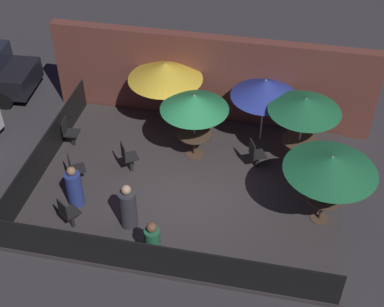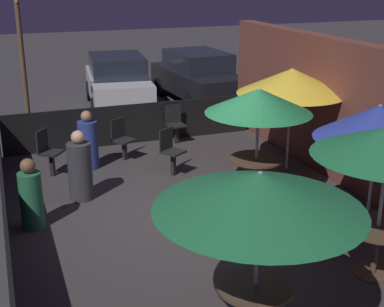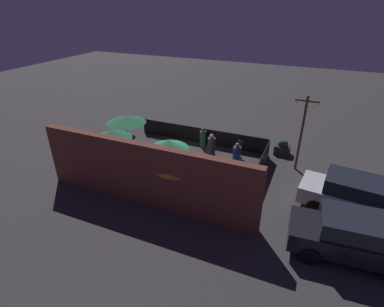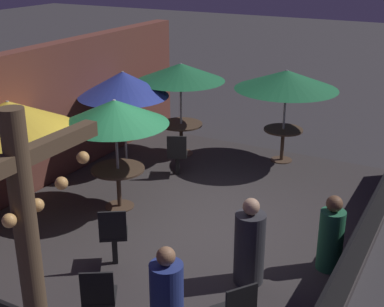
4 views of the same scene
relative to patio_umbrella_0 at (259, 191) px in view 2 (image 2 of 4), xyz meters
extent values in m
plane|color=#383538|center=(-3.51, 0.57, -1.96)|extent=(60.00, 60.00, 0.00)
cube|color=#383333|center=(-3.51, 0.57, -1.90)|extent=(8.17, 6.18, 0.12)
cube|color=brown|center=(-3.51, 3.88, -0.54)|extent=(9.77, 0.36, 2.83)
cube|color=black|center=(-3.51, -2.48, -1.36)|extent=(7.97, 0.05, 0.95)
cube|color=black|center=(-7.55, 0.57, -1.36)|extent=(0.05, 5.98, 0.95)
cylinder|color=#B2B2B7|center=(0.00, 0.00, -0.82)|extent=(0.05, 0.05, 2.04)
cone|color=#1E6B3D|center=(0.00, 0.00, 0.00)|extent=(2.22, 2.22, 0.41)
cylinder|color=#B2B2B7|center=(-3.61, 1.84, -0.82)|extent=(0.05, 0.05, 2.03)
cone|color=#1E6B3D|center=(-3.61, 1.84, -0.02)|extent=(1.88, 1.88, 0.43)
cylinder|color=#B2B2B7|center=(-0.70, 2.18, -0.79)|extent=(0.05, 0.05, 2.11)
cylinder|color=#B2B2B7|center=(-4.74, 3.16, -0.78)|extent=(0.05, 0.05, 2.11)
cone|color=gold|center=(-4.74, 3.16, 0.02)|extent=(2.20, 2.20, 0.51)
cylinder|color=#B2B2B7|center=(-1.82, 2.93, -0.81)|extent=(0.05, 0.05, 2.06)
cone|color=#283893|center=(-1.82, 2.93, -0.04)|extent=(1.92, 1.92, 0.53)
cylinder|color=#4C3828|center=(0.00, 0.00, -1.12)|extent=(0.86, 0.86, 0.04)
cylinder|color=#4C3828|center=(-3.61, 1.84, -1.83)|extent=(0.53, 0.53, 0.02)
cylinder|color=#4C3828|center=(-3.61, 1.84, -1.47)|extent=(0.08, 0.08, 0.73)
cylinder|color=#4C3828|center=(-3.61, 1.84, -1.09)|extent=(0.96, 0.96, 0.04)
cylinder|color=#4C3828|center=(-0.70, 2.18, -1.83)|extent=(0.53, 0.53, 0.02)
cylinder|color=#4C3828|center=(-0.70, 2.18, -1.49)|extent=(0.08, 0.08, 0.69)
cylinder|color=#4C3828|center=(-0.70, 2.18, -1.13)|extent=(0.97, 0.97, 0.04)
cube|color=black|center=(-5.18, 0.79, -1.60)|extent=(0.11, 0.11, 0.48)
cube|color=black|center=(-5.18, 0.79, -1.34)|extent=(0.55, 0.55, 0.04)
cube|color=black|center=(-5.33, 0.69, -1.10)|extent=(0.25, 0.35, 0.44)
cube|color=black|center=(-1.78, 1.66, -1.63)|extent=(0.11, 0.11, 0.42)
cube|color=black|center=(-1.78, 1.66, -1.40)|extent=(0.53, 0.53, 0.04)
cube|color=black|center=(-1.94, 1.58, -1.16)|extent=(0.20, 0.37, 0.44)
cube|color=black|center=(-6.44, 0.09, -1.63)|extent=(0.11, 0.11, 0.42)
cube|color=black|center=(-6.44, 0.09, -1.40)|extent=(0.55, 0.55, 0.04)
cube|color=black|center=(-6.59, -0.01, -1.16)|extent=(0.24, 0.36, 0.44)
cube|color=black|center=(-7.17, 1.53, -1.63)|extent=(0.09, 0.09, 0.42)
cube|color=black|center=(-7.17, 1.53, -1.40)|extent=(0.43, 0.43, 0.04)
cube|color=black|center=(-7.35, 1.52, -1.16)|extent=(0.06, 0.40, 0.44)
cube|color=black|center=(-6.01, -1.51, -1.60)|extent=(0.11, 0.11, 0.47)
cube|color=black|center=(-6.01, -1.51, -1.35)|extent=(0.56, 0.56, 0.04)
cube|color=black|center=(-6.11, -1.66, -1.11)|extent=(0.34, 0.26, 0.44)
cylinder|color=#236642|center=(-3.78, -2.07, -1.37)|extent=(0.44, 0.44, 0.94)
sphere|color=brown|center=(-3.78, -2.07, -0.78)|extent=(0.24, 0.24, 0.24)
cylinder|color=#333338|center=(-4.65, -1.15, -1.31)|extent=(0.56, 0.56, 1.06)
sphere|color=tan|center=(-4.65, -1.15, -0.66)|extent=(0.24, 0.24, 0.24)
cylinder|color=navy|center=(-6.20, -0.73, -1.33)|extent=(0.52, 0.52, 1.01)
sphere|color=#9E704C|center=(-6.20, -0.73, -0.71)|extent=(0.23, 0.23, 0.23)
cylinder|color=brown|center=(-9.10, -1.72, -0.01)|extent=(0.12, 0.12, 3.90)
sphere|color=#F4B260|center=(-9.19, -1.72, 1.42)|extent=(0.07, 0.07, 0.07)
sphere|color=#F4B260|center=(-9.01, -1.72, 1.42)|extent=(0.07, 0.07, 0.07)
sphere|color=#F4B260|center=(-8.82, -1.72, 1.46)|extent=(0.07, 0.07, 0.07)
cube|color=silver|center=(-11.53, 1.12, -1.29)|extent=(4.18, 2.15, 0.70)
cube|color=#1E232D|center=(-11.53, 1.12, -0.64)|extent=(2.37, 1.80, 0.60)
cylinder|color=black|center=(-10.21, 1.78, -1.64)|extent=(0.66, 0.25, 0.64)
cylinder|color=black|center=(-10.39, 0.18, -1.64)|extent=(0.66, 0.25, 0.64)
cylinder|color=black|center=(-12.68, 2.06, -1.64)|extent=(0.66, 0.25, 0.64)
cylinder|color=black|center=(-12.86, 0.46, -1.64)|extent=(0.66, 0.25, 0.64)
cube|color=black|center=(-11.45, 3.72, -1.29)|extent=(4.18, 1.99, 0.70)
cube|color=#1E232D|center=(-11.45, 3.72, -0.64)|extent=(2.35, 1.72, 0.60)
cylinder|color=black|center=(-10.25, 4.62, -1.64)|extent=(0.65, 0.23, 0.64)
cylinder|color=black|center=(-10.14, 3.00, -1.64)|extent=(0.65, 0.23, 0.64)
cylinder|color=black|center=(-12.77, 4.44, -1.64)|extent=(0.65, 0.23, 0.64)
cylinder|color=black|center=(-12.65, 2.82, -1.64)|extent=(0.65, 0.23, 0.64)
camera|label=1|loc=(-1.27, -9.75, 8.11)|focal=50.00mm
camera|label=2|loc=(4.44, -2.38, 2.13)|focal=50.00mm
camera|label=3|loc=(-9.54, 12.79, 5.90)|focal=28.00mm
camera|label=4|loc=(-10.73, -3.53, 2.61)|focal=50.00mm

